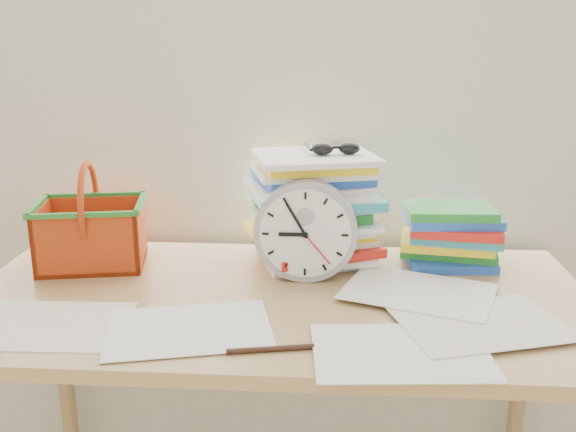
# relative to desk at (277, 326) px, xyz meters

# --- Properties ---
(curtain) EXTENTS (2.40, 0.01, 2.50)m
(curtain) POSITION_rel_desk_xyz_m (0.00, 0.38, 0.62)
(curtain) COLOR silver
(curtain) RESTS_ON room_shell
(desk) EXTENTS (1.40, 0.70, 0.75)m
(desk) POSITION_rel_desk_xyz_m (0.00, 0.00, 0.00)
(desk) COLOR #A9844F
(desk) RESTS_ON ground
(paper_stack) EXTENTS (0.38, 0.35, 0.28)m
(paper_stack) POSITION_rel_desk_xyz_m (0.07, 0.24, 0.21)
(paper_stack) COLOR white
(paper_stack) RESTS_ON desk
(clock) EXTENTS (0.24, 0.05, 0.24)m
(clock) POSITION_rel_desk_xyz_m (0.06, 0.10, 0.19)
(clock) COLOR #9EA0A8
(clock) RESTS_ON desk
(sunglasses) EXTENTS (0.16, 0.14, 0.03)m
(sunglasses) POSITION_rel_desk_xyz_m (0.13, 0.22, 0.37)
(sunglasses) COLOR black
(sunglasses) RESTS_ON paper_stack
(book_stack) EXTENTS (0.26, 0.21, 0.15)m
(book_stack) POSITION_rel_desk_xyz_m (0.42, 0.24, 0.15)
(book_stack) COLOR white
(book_stack) RESTS_ON desk
(basket) EXTENTS (0.29, 0.25, 0.26)m
(basket) POSITION_rel_desk_xyz_m (-0.48, 0.17, 0.20)
(basket) COLOR #D34614
(basket) RESTS_ON desk
(pen) EXTENTS (0.16, 0.04, 0.01)m
(pen) POSITION_rel_desk_xyz_m (0.01, -0.26, 0.08)
(pen) COLOR black
(pen) RESTS_ON desk
(scattered_papers) EXTENTS (1.26, 0.42, 0.02)m
(scattered_papers) POSITION_rel_desk_xyz_m (0.00, 0.00, 0.08)
(scattered_papers) COLOR white
(scattered_papers) RESTS_ON desk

